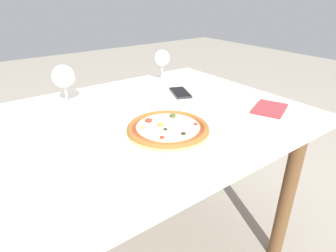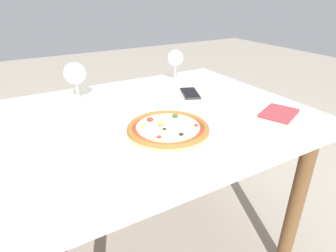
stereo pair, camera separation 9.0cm
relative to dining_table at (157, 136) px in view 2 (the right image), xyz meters
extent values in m
plane|color=#9E9384|center=(0.00, 0.00, -0.63)|extent=(10.00, 10.00, 0.00)
cube|color=brown|center=(0.00, 0.00, 0.07)|extent=(1.03, 0.83, 0.04)
cube|color=white|center=(0.00, 0.00, 0.10)|extent=(1.13, 0.93, 0.01)
cylinder|color=brown|center=(0.46, -0.35, -0.29)|extent=(0.06, 0.06, 0.69)
cylinder|color=brown|center=(-0.46, 0.35, -0.29)|extent=(0.06, 0.06, 0.69)
cylinder|color=brown|center=(0.46, 0.35, -0.29)|extent=(0.06, 0.06, 0.69)
cylinder|color=white|center=(-0.05, -0.17, 0.10)|extent=(0.29, 0.29, 0.01)
cylinder|color=#E0B26B|center=(-0.05, -0.17, 0.11)|extent=(0.27, 0.27, 0.01)
torus|color=#935B28|center=(-0.05, -0.17, 0.12)|extent=(0.27, 0.27, 0.02)
cylinder|color=#BC381E|center=(-0.05, -0.17, 0.12)|extent=(0.22, 0.22, 0.00)
cylinder|color=beige|center=(-0.05, -0.17, 0.13)|extent=(0.21, 0.21, 0.00)
ellipsoid|color=#A83323|center=(-0.08, -0.10, 0.13)|extent=(0.02, 0.02, 0.01)
ellipsoid|color=#425123|center=(0.01, -0.12, 0.13)|extent=(0.02, 0.02, 0.01)
ellipsoid|color=#BC9342|center=(-0.06, -0.15, 0.13)|extent=(0.02, 0.02, 0.01)
ellipsoid|color=#2D2319|center=(-0.07, -0.19, 0.13)|extent=(0.01, 0.01, 0.01)
ellipsoid|color=#A83323|center=(-0.11, -0.22, 0.13)|extent=(0.01, 0.01, 0.01)
ellipsoid|color=#2D2319|center=(-0.04, -0.24, 0.13)|extent=(0.01, 0.01, 0.01)
ellipsoid|color=#A83323|center=(0.03, -0.21, 0.13)|extent=(0.01, 0.01, 0.01)
ellipsoid|color=#BC9342|center=(-0.12, -0.13, 0.13)|extent=(0.01, 0.01, 0.01)
cube|color=silver|center=(-0.41, -0.14, 0.10)|extent=(0.02, 0.11, 0.00)
cube|color=silver|center=(-0.41, -0.07, 0.10)|extent=(0.02, 0.01, 0.00)
cube|color=silver|center=(-0.42, -0.04, 0.10)|extent=(0.01, 0.05, 0.00)
cube|color=silver|center=(-0.41, -0.05, 0.10)|extent=(0.01, 0.05, 0.00)
cube|color=silver|center=(-0.40, -0.05, 0.10)|extent=(0.01, 0.05, 0.00)
cube|color=silver|center=(-0.39, -0.05, 0.10)|extent=(0.01, 0.05, 0.00)
cylinder|color=silver|center=(-0.22, 0.30, 0.10)|extent=(0.06, 0.06, 0.00)
cylinder|color=silver|center=(-0.22, 0.30, 0.14)|extent=(0.01, 0.01, 0.07)
sphere|color=silver|center=(-0.22, 0.30, 0.21)|extent=(0.09, 0.09, 0.09)
cylinder|color=silver|center=(0.28, 0.33, 0.10)|extent=(0.07, 0.07, 0.00)
cylinder|color=silver|center=(0.28, 0.33, 0.14)|extent=(0.01, 0.01, 0.08)
sphere|color=silver|center=(0.28, 0.33, 0.22)|extent=(0.08, 0.08, 0.08)
cube|color=#232328|center=(0.23, 0.12, 0.10)|extent=(0.12, 0.16, 0.01)
cube|color=black|center=(0.23, 0.12, 0.11)|extent=(0.11, 0.14, 0.00)
cube|color=#933338|center=(0.40, -0.24, 0.10)|extent=(0.18, 0.16, 0.01)
camera|label=1|loc=(-0.53, -0.82, 0.52)|focal=30.00mm
camera|label=2|loc=(-0.45, -0.87, 0.52)|focal=30.00mm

